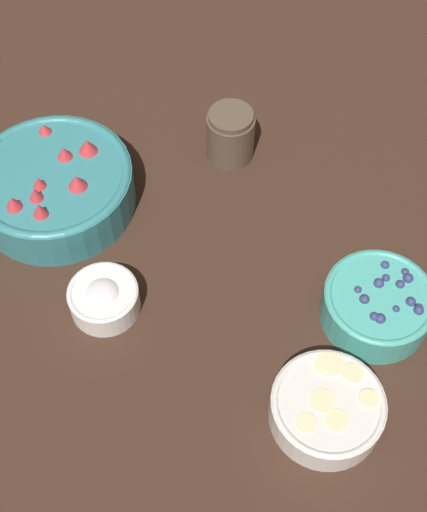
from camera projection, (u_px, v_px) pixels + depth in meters
ground_plane at (220, 291)px, 1.06m from camera, size 4.00×4.00×0.00m
bowl_strawberries at (54, 185)px, 1.12m from camera, size 0.25×0.25×0.10m
bowl_blueberries at (378, 304)px, 1.01m from camera, size 0.16×0.16×0.07m
bowl_bananas at (327, 408)px, 0.93m from camera, size 0.15×0.15×0.05m
bowl_cream at (104, 297)px, 1.02m from camera, size 0.10×0.10×0.05m
jar_chocolate at (230, 136)px, 1.18m from camera, size 0.08×0.08×0.09m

